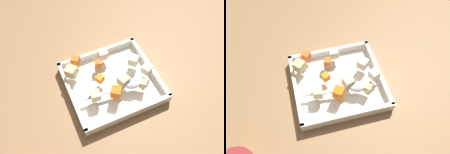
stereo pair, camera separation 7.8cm
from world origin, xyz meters
TOP-DOWN VIEW (x-y plane):
  - ground_plane at (0.00, 0.00)m, footprint 4.00×4.00m
  - baking_dish at (-0.01, -0.00)m, footprint 0.30×0.28m
  - carrot_chunk_far_left at (-0.03, 0.07)m, footprint 0.03×0.03m
  - carrot_chunk_corner_sw at (-0.02, -0.06)m, footprint 0.04×0.04m
  - carrot_chunk_corner_nw at (-0.05, 0.01)m, footprint 0.03×0.03m
  - carrot_chunk_heap_top at (-0.09, 0.11)m, footprint 0.04×0.04m
  - potato_chunk_mid_right at (0.08, 0.03)m, footprint 0.04×0.04m
  - potato_chunk_under_handle at (-0.12, 0.07)m, footprint 0.05×0.05m
  - potato_chunk_far_right at (0.00, 0.09)m, footprint 0.03×0.03m
  - potato_chunk_front_center at (0.07, -0.07)m, footprint 0.03×0.03m
  - potato_chunk_corner_se at (0.02, -0.03)m, footprint 0.04×0.04m
  - potato_chunk_back_center at (-0.09, -0.05)m, footprint 0.03×0.03m
  - parsnip_chunk_heap_side at (0.11, -0.03)m, footprint 0.04×0.04m
  - serving_spoon at (0.03, -0.05)m, footprint 0.21×0.04m

SIDE VIEW (x-z plane):
  - ground_plane at x=0.00m, z-range 0.00..0.00m
  - baking_dish at x=-0.01m, z-range -0.01..0.03m
  - serving_spoon at x=0.03m, z-range 0.04..0.06m
  - potato_chunk_front_center at x=0.07m, z-range 0.04..0.07m
  - carrot_chunk_corner_nw at x=-0.05m, z-range 0.04..0.07m
  - carrot_chunk_far_left at x=-0.03m, z-range 0.04..0.07m
  - carrot_chunk_heap_top at x=-0.09m, z-range 0.04..0.07m
  - potato_chunk_back_center at x=-0.09m, z-range 0.04..0.07m
  - parsnip_chunk_heap_side at x=0.11m, z-range 0.04..0.07m
  - potato_chunk_far_right at x=0.00m, z-range 0.04..0.07m
  - carrot_chunk_corner_sw at x=-0.02m, z-range 0.04..0.07m
  - potato_chunk_mid_right at x=0.08m, z-range 0.04..0.07m
  - potato_chunk_corner_se at x=0.02m, z-range 0.04..0.07m
  - potato_chunk_under_handle at x=-0.12m, z-range 0.04..0.08m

